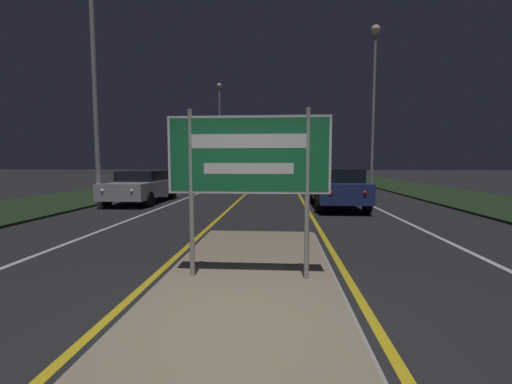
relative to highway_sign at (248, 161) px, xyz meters
name	(u,v)px	position (x,y,z in m)	size (l,w,h in m)	color
ground_plane	(233,343)	(0.00, -1.64, -1.79)	(160.00, 160.00, 0.00)	#232326
median_island	(249,281)	(0.00, 0.00, -1.75)	(2.60, 6.83, 0.10)	#999993
verge_left	(138,187)	(-9.50, 18.36, -1.75)	(5.00, 100.00, 0.08)	#1E3319
verge_right	(417,189)	(9.50, 18.36, -1.75)	(5.00, 100.00, 0.08)	#1E3319
centre_line_yellow_left	(257,184)	(-1.49, 23.36, -1.79)	(0.12, 70.00, 0.01)	gold
centre_line_yellow_right	(293,184)	(1.49, 23.36, -1.79)	(0.12, 70.00, 0.01)	gold
lane_line_white_left	(224,184)	(-4.20, 23.36, -1.79)	(0.12, 70.00, 0.01)	silver
lane_line_white_right	(326,184)	(4.20, 23.36, -1.79)	(0.12, 70.00, 0.01)	silver
edge_line_white_left	(189,184)	(-7.20, 23.36, -1.79)	(0.10, 70.00, 0.01)	silver
edge_line_white_right	(364,184)	(7.20, 23.36, -1.79)	(0.10, 70.00, 0.01)	silver
highway_sign	(248,161)	(0.00, 0.00, 0.00)	(2.31, 0.07, 2.42)	#9E9E99
streetlight_left_near	(93,47)	(-6.44, 7.68, 4.21)	(0.49, 0.49, 9.72)	#9E9E99
streetlight_left_far	(220,118)	(-6.45, 34.04, 4.96)	(0.53, 0.53, 10.65)	#9E9E99
streetlight_right_near	(374,83)	(6.25, 17.43, 4.91)	(0.56, 0.56, 10.21)	#9E9E99
car_receding_0	(337,187)	(2.65, 8.66, -0.97)	(1.91, 4.68, 1.53)	navy
car_receding_1	(317,179)	(2.74, 16.66, -1.04)	(1.89, 4.28, 1.44)	silver
car_receding_2	(307,173)	(2.85, 25.87, -0.99)	(1.89, 4.76, 1.52)	navy
car_approaching_0	(143,186)	(-5.61, 9.81, -1.05)	(1.97, 4.72, 1.40)	#B7B7BC
car_approaching_1	(190,176)	(-5.89, 18.89, -0.98)	(1.99, 4.53, 1.54)	navy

